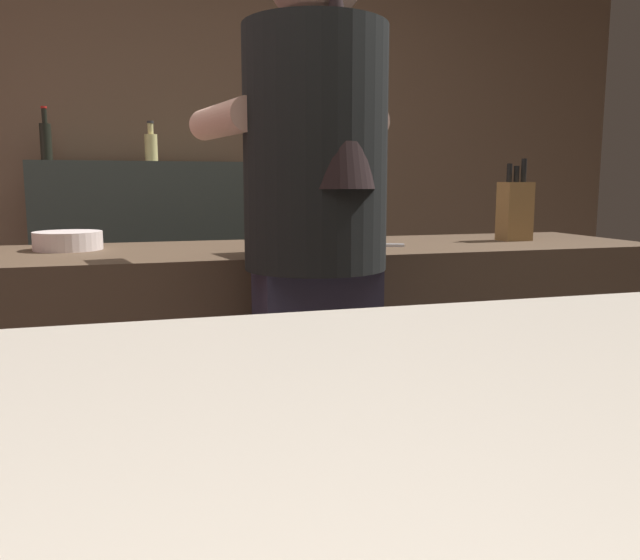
% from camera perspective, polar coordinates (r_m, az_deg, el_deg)
% --- Properties ---
extents(wall_back, '(5.20, 0.10, 2.70)m').
position_cam_1_polar(wall_back, '(3.48, -12.58, 12.07)').
color(wall_back, brown).
rests_on(wall_back, ground).
extents(prep_counter, '(2.10, 0.60, 0.93)m').
position_cam_1_polar(prep_counter, '(2.12, 0.81, -9.56)').
color(prep_counter, '#4F3C2B').
rests_on(prep_counter, ground).
extents(back_shelf, '(0.99, 0.36, 1.23)m').
position_cam_1_polar(back_shelf, '(3.22, -15.12, -0.87)').
color(back_shelf, '#343D37').
rests_on(back_shelf, ground).
extents(bartender, '(0.47, 0.54, 1.71)m').
position_cam_1_polar(bartender, '(1.54, -0.32, 3.46)').
color(bartender, '#2A2739').
rests_on(bartender, ground).
extents(knife_block, '(0.10, 0.08, 0.28)m').
position_cam_1_polar(knife_block, '(2.31, 17.02, 6.01)').
color(knife_block, olive).
rests_on(knife_block, prep_counter).
extents(mixing_bowl, '(0.20, 0.20, 0.05)m').
position_cam_1_polar(mixing_bowl, '(2.04, -21.60, 3.29)').
color(mixing_bowl, silver).
rests_on(mixing_bowl, prep_counter).
extents(chefs_knife, '(0.24, 0.11, 0.01)m').
position_cam_1_polar(chefs_knife, '(2.01, 4.12, 3.14)').
color(chefs_knife, silver).
rests_on(chefs_knife, prep_counter).
extents(bottle_soy, '(0.05, 0.05, 0.25)m').
position_cam_1_polar(bottle_soy, '(3.30, -23.30, 11.39)').
color(bottle_soy, black).
rests_on(bottle_soy, back_shelf).
extents(bottle_olive_oil, '(0.06, 0.06, 0.19)m').
position_cam_1_polar(bottle_olive_oil, '(3.20, -14.86, 11.46)').
color(bottle_olive_oil, '#D3C57A').
rests_on(bottle_olive_oil, back_shelf).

